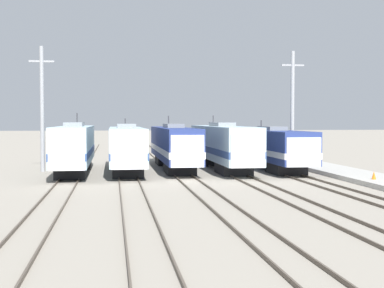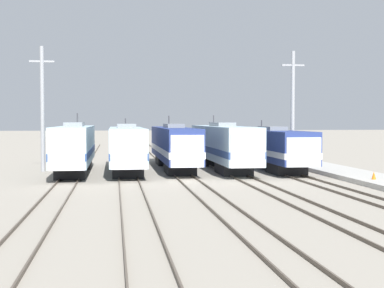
{
  "view_description": "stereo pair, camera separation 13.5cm",
  "coord_description": "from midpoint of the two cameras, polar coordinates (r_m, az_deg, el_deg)",
  "views": [
    {
      "loc": [
        -5.61,
        -40.15,
        4.56
      ],
      "look_at": [
        0.7,
        2.42,
        2.64
      ],
      "focal_mm": 50.0,
      "sensor_mm": 36.0,
      "label": 1
    },
    {
      "loc": [
        -5.48,
        -40.17,
        4.56
      ],
      "look_at": [
        0.7,
        2.42,
        2.64
      ],
      "focal_mm": 50.0,
      "sensor_mm": 36.0,
      "label": 2
    }
  ],
  "objects": [
    {
      "name": "rail_pair_center_right",
      "position": [
        41.63,
        5.71,
        -3.65
      ],
      "size": [
        1.51,
        120.0,
        0.15
      ],
      "color": "#4C4238",
      "rests_on": "ground_plane"
    },
    {
      "name": "locomotive_far_left",
      "position": [
        46.81,
        -12.36,
        -0.34
      ],
      "size": [
        2.84,
        16.47,
        5.23
      ],
      "color": "#232326",
      "rests_on": "ground_plane"
    },
    {
      "name": "platform",
      "position": [
        44.68,
        17.1,
        -3.19
      ],
      "size": [
        4.0,
        120.0,
        0.36
      ],
      "color": "#A8A59E",
      "rests_on": "ground_plane"
    },
    {
      "name": "locomotive_center",
      "position": [
        49.73,
        -1.84,
        -0.2
      ],
      "size": [
        2.83,
        19.47,
        5.02
      ],
      "color": "black",
      "rests_on": "ground_plane"
    },
    {
      "name": "rail_pair_far_left",
      "position": [
        40.55,
        -12.99,
        -3.87
      ],
      "size": [
        1.5,
        120.0,
        0.15
      ],
      "color": "#4C4238",
      "rests_on": "ground_plane"
    },
    {
      "name": "locomotive_far_right",
      "position": [
        49.27,
        8.82,
        -0.38
      ],
      "size": [
        3.04,
        16.68,
        4.57
      ],
      "color": "black",
      "rests_on": "ground_plane"
    },
    {
      "name": "catenary_tower_right",
      "position": [
        51.53,
        10.77,
        3.76
      ],
      "size": [
        2.18,
        0.37,
        11.08
      ],
      "color": "gray",
      "rests_on": "ground_plane"
    },
    {
      "name": "traffic_cone",
      "position": [
        40.18,
        18.92,
        -3.19
      ],
      "size": [
        0.32,
        0.32,
        0.57
      ],
      "color": "orange",
      "rests_on": "platform"
    },
    {
      "name": "ground_plane",
      "position": [
        40.8,
        -0.39,
        -3.87
      ],
      "size": [
        400.0,
        400.0,
        0.0
      ],
      "primitive_type": "plane",
      "color": "gray"
    },
    {
      "name": "locomotive_center_left",
      "position": [
        47.08,
        -6.91,
        -0.36
      ],
      "size": [
        2.95,
        16.55,
        4.73
      ],
      "color": "#232326",
      "rests_on": "ground_plane"
    },
    {
      "name": "rail_pair_far_right",
      "position": [
        42.92,
        11.5,
        -3.5
      ],
      "size": [
        1.5,
        120.0,
        0.15
      ],
      "color": "#4C4238",
      "rests_on": "ground_plane"
    },
    {
      "name": "locomotive_center_right",
      "position": [
        49.55,
        3.4,
        -0.14
      ],
      "size": [
        2.93,
        19.63,
        5.06
      ],
      "color": "#232326",
      "rests_on": "ground_plane"
    },
    {
      "name": "rail_pair_center_left",
      "position": [
        40.42,
        -6.67,
        -3.84
      ],
      "size": [
        1.51,
        120.0,
        0.15
      ],
      "color": "#4C4238",
      "rests_on": "ground_plane"
    },
    {
      "name": "catenary_tower_left",
      "position": [
        49.13,
        -15.59,
        3.78
      ],
      "size": [
        2.18,
        0.37,
        11.08
      ],
      "color": "gray",
      "rests_on": "ground_plane"
    },
    {
      "name": "rail_pair_center",
      "position": [
        40.79,
        -0.39,
        -3.77
      ],
      "size": [
        1.51,
        120.0,
        0.15
      ],
      "color": "#4C4238",
      "rests_on": "ground_plane"
    }
  ]
}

